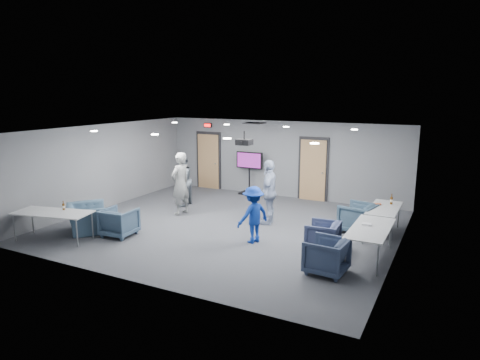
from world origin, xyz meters
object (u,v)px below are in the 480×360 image
at_px(table_right_b, 371,229).
at_px(bottle_front, 64,207).
at_px(person_a, 180,184).
at_px(table_right_a, 384,209).
at_px(tv_stand, 249,170).
at_px(chair_front_a, 119,222).
at_px(chair_right_b, 323,236).
at_px(person_d, 253,215).
at_px(chair_front_b, 86,218).
at_px(person_c, 269,192).
at_px(projector, 244,142).
at_px(chair_right_a, 358,218).
at_px(table_front_left, 53,214).
at_px(person_b, 182,180).
at_px(chair_right_c, 326,256).
at_px(bottle_right, 391,200).

bearing_deg(table_right_b, bottle_front, 106.02).
bearing_deg(person_a, table_right_a, 107.91).
bearing_deg(tv_stand, chair_front_a, -99.68).
xyz_separation_m(chair_right_b, tv_stand, (-4.04, 4.32, 0.54)).
bearing_deg(person_d, chair_front_b, -48.81).
relative_size(table_right_a, table_right_b, 0.88).
distance_m(person_c, table_right_a, 3.12).
xyz_separation_m(table_right_b, projector, (-3.46, 0.60, 1.71)).
xyz_separation_m(chair_right_a, chair_right_b, (-0.45, -1.72, -0.05)).
xyz_separation_m(chair_front_b, table_front_left, (-0.21, -0.88, 0.32)).
xyz_separation_m(person_c, chair_right_a, (2.42, 0.38, -0.53)).
height_order(chair_right_a, chair_front_b, chair_right_a).
xyz_separation_m(person_c, table_right_a, (3.07, 0.49, -0.24)).
xyz_separation_m(chair_front_b, table_right_a, (7.17, 3.38, 0.32)).
bearing_deg(person_c, person_a, -93.48).
height_order(person_a, chair_right_a, person_a).
relative_size(person_d, chair_front_a, 1.77).
bearing_deg(tv_stand, table_front_left, -108.37).
bearing_deg(chair_right_a, chair_right_b, -2.53).
height_order(chair_front_b, table_front_left, table_front_left).
bearing_deg(chair_right_b, projector, -105.94).
xyz_separation_m(chair_front_b, projector, (3.71, 2.08, 2.04)).
bearing_deg(tv_stand, table_right_a, -25.81).
bearing_deg(person_b, bottle_front, -23.46).
distance_m(person_c, chair_right_c, 3.60).
bearing_deg(person_d, table_right_a, 152.09).
distance_m(table_right_b, table_front_left, 7.75).
distance_m(person_a, chair_front_b, 2.92).
bearing_deg(person_b, tv_stand, 143.05).
bearing_deg(person_b, table_right_a, 79.54).
height_order(person_b, table_right_a, person_b).
relative_size(person_a, table_right_a, 1.11).
bearing_deg(person_b, projector, 55.70).
xyz_separation_m(chair_front_a, tv_stand, (0.98, 5.75, 0.52)).
relative_size(person_c, table_front_left, 0.89).
relative_size(chair_front_a, projector, 2.09).
distance_m(person_d, chair_front_a, 3.53).
distance_m(bottle_right, tv_stand, 5.63).
relative_size(person_b, person_c, 0.93).
bearing_deg(chair_right_a, table_right_b, 32.09).
distance_m(chair_front_b, bottle_front, 0.77).
bearing_deg(person_a, person_d, 77.18).
bearing_deg(person_a, projector, 88.95).
height_order(chair_front_a, table_right_b, chair_front_a).
height_order(person_b, bottle_right, person_b).
relative_size(table_right_b, projector, 5.05).
height_order(table_right_a, bottle_front, bottle_front).
height_order(person_b, person_c, person_c).
height_order(person_a, tv_stand, person_a).
bearing_deg(chair_right_a, table_right_a, 111.95).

